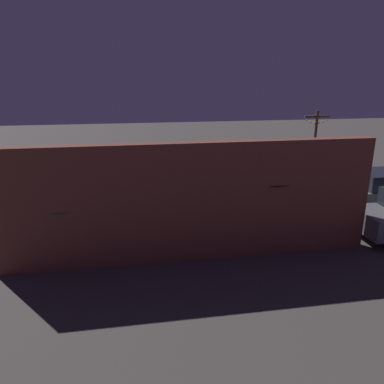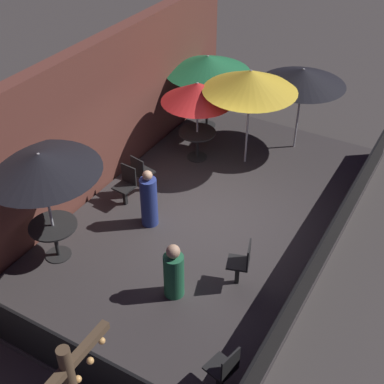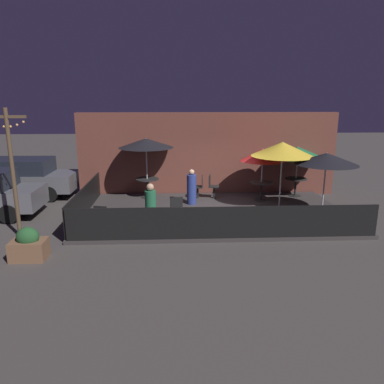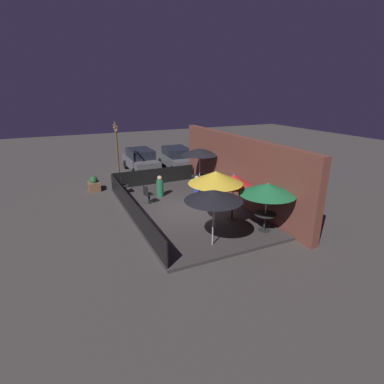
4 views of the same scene
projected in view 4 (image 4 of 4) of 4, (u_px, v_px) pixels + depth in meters
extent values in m
plane|color=#423D3A|center=(185.00, 211.00, 14.53)|extent=(60.00, 60.00, 0.00)
cube|color=#383333|center=(185.00, 210.00, 14.51)|extent=(9.15, 5.28, 0.12)
cube|color=brown|center=(237.00, 170.00, 15.13)|extent=(10.75, 0.36, 3.46)
cube|color=black|center=(132.00, 208.00, 13.29)|extent=(8.95, 0.05, 0.95)
cube|color=black|center=(155.00, 176.00, 18.21)|extent=(0.05, 5.08, 0.95)
cylinder|color=#B2B2B7|center=(200.00, 169.00, 17.07)|extent=(0.05, 0.05, 2.38)
cone|color=black|center=(200.00, 151.00, 16.75)|extent=(2.16, 2.16, 0.36)
cylinder|color=#B2B2B7|center=(266.00, 207.00, 11.93)|extent=(0.05, 0.05, 2.02)
cone|color=#1E6B3D|center=(267.00, 189.00, 11.68)|extent=(2.24, 2.24, 0.44)
cylinder|color=#B2B2B7|center=(233.00, 197.00, 13.03)|extent=(0.05, 0.05, 2.03)
cone|color=red|center=(234.00, 180.00, 12.78)|extent=(1.73, 1.73, 0.47)
cylinder|color=#B2B2B7|center=(215.00, 200.00, 12.15)|extent=(0.05, 0.05, 2.43)
cone|color=gold|center=(216.00, 177.00, 11.84)|extent=(2.19, 2.19, 0.50)
cylinder|color=#B2B2B7|center=(213.00, 218.00, 10.78)|extent=(0.05, 0.05, 2.15)
cone|color=black|center=(214.00, 195.00, 10.50)|extent=(2.10, 2.10, 0.39)
cylinder|color=black|center=(199.00, 188.00, 17.45)|extent=(0.51, 0.51, 0.02)
cylinder|color=black|center=(200.00, 183.00, 17.34)|extent=(0.08, 0.08, 0.74)
cylinder|color=black|center=(200.00, 176.00, 17.21)|extent=(0.93, 0.93, 0.04)
cylinder|color=black|center=(264.00, 230.00, 12.26)|extent=(0.48, 0.48, 0.02)
cylinder|color=black|center=(265.00, 222.00, 12.15)|extent=(0.08, 0.08, 0.71)
cylinder|color=black|center=(265.00, 214.00, 12.03)|extent=(0.88, 0.88, 0.04)
cylinder|color=black|center=(232.00, 219.00, 13.36)|extent=(0.50, 0.50, 0.02)
cylinder|color=black|center=(232.00, 211.00, 13.25)|extent=(0.08, 0.08, 0.70)
cylinder|color=black|center=(232.00, 204.00, 13.13)|extent=(0.91, 0.91, 0.04)
cube|color=black|center=(219.00, 200.00, 14.99)|extent=(0.09, 0.09, 0.47)
cube|color=black|center=(219.00, 195.00, 14.90)|extent=(0.47, 0.47, 0.04)
cube|color=black|center=(218.00, 189.00, 14.99)|extent=(0.11, 0.40, 0.44)
cube|color=black|center=(214.00, 196.00, 15.58)|extent=(0.09, 0.09, 0.44)
cube|color=black|center=(214.00, 192.00, 15.50)|extent=(0.43, 0.43, 0.04)
cube|color=black|center=(215.00, 188.00, 15.26)|extent=(0.07, 0.40, 0.44)
cube|color=black|center=(125.00, 190.00, 16.58)|extent=(0.10, 0.10, 0.44)
cube|color=black|center=(125.00, 186.00, 16.50)|extent=(0.48, 0.48, 0.04)
cube|color=black|center=(121.00, 182.00, 16.39)|extent=(0.40, 0.12, 0.44)
cube|color=black|center=(149.00, 199.00, 15.07)|extent=(0.10, 0.10, 0.48)
cube|color=black|center=(149.00, 194.00, 14.99)|extent=(0.50, 0.50, 0.04)
cube|color=black|center=(146.00, 191.00, 14.79)|extent=(0.39, 0.15, 0.44)
cylinder|color=#236642|center=(160.00, 188.00, 16.05)|extent=(0.52, 0.52, 0.90)
sphere|color=tan|center=(160.00, 178.00, 15.86)|extent=(0.25, 0.25, 0.25)
cylinder|color=navy|center=(197.00, 190.00, 15.37)|extent=(0.50, 0.50, 1.13)
sphere|color=tan|center=(197.00, 178.00, 15.15)|extent=(0.21, 0.21, 0.21)
cube|color=brown|center=(94.00, 186.00, 17.46)|extent=(0.89, 0.62, 0.51)
ellipsoid|color=#235128|center=(94.00, 180.00, 17.34)|extent=(0.58, 0.46, 0.52)
cylinder|color=brown|center=(117.00, 153.00, 18.37)|extent=(0.12, 0.12, 3.79)
cube|color=brown|center=(115.00, 126.00, 17.84)|extent=(1.10, 0.08, 0.08)
sphere|color=#F4B260|center=(114.00, 128.00, 18.28)|extent=(0.07, 0.07, 0.07)
sphere|color=#F4B260|center=(115.00, 129.00, 18.15)|extent=(0.07, 0.07, 0.07)
sphere|color=#F4B260|center=(115.00, 130.00, 18.01)|extent=(0.07, 0.07, 0.07)
sphere|color=#F4B260|center=(116.00, 131.00, 17.85)|extent=(0.07, 0.07, 0.07)
sphere|color=#F4B260|center=(116.00, 130.00, 17.68)|extent=(0.07, 0.07, 0.07)
sphere|color=#F4B260|center=(117.00, 129.00, 17.50)|extent=(0.07, 0.07, 0.07)
cube|color=#5B5B60|center=(141.00, 162.00, 21.40)|extent=(4.21, 1.71, 0.70)
cube|color=#1E232D|center=(140.00, 153.00, 21.19)|extent=(2.32, 1.57, 0.60)
cylinder|color=black|center=(158.00, 170.00, 20.72)|extent=(0.64, 0.18, 0.64)
cylinder|color=black|center=(135.00, 173.00, 20.07)|extent=(0.64, 0.18, 0.64)
cylinder|color=black|center=(147.00, 162.00, 22.95)|extent=(0.64, 0.18, 0.64)
cylinder|color=black|center=(126.00, 164.00, 22.30)|extent=(0.64, 0.18, 0.64)
cube|color=#5B5B60|center=(177.00, 160.00, 22.04)|extent=(4.40, 1.81, 0.70)
cube|color=#1E232D|center=(177.00, 152.00, 21.83)|extent=(2.44, 1.62, 0.60)
cylinder|color=black|center=(194.00, 168.00, 21.29)|extent=(0.64, 0.20, 0.64)
cylinder|color=black|center=(173.00, 170.00, 20.67)|extent=(0.64, 0.20, 0.64)
cylinder|color=black|center=(180.00, 160.00, 23.63)|extent=(0.64, 0.20, 0.64)
cylinder|color=black|center=(161.00, 162.00, 23.02)|extent=(0.64, 0.20, 0.64)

